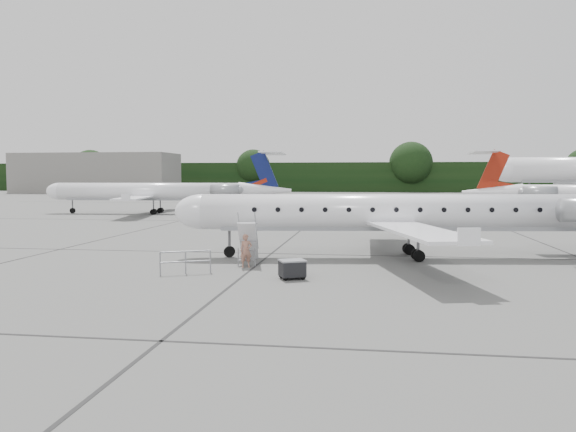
# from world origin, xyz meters

# --- Properties ---
(ground) EXTENTS (320.00, 320.00, 0.00)m
(ground) POSITION_xyz_m (0.00, 0.00, 0.00)
(ground) COLOR slate
(ground) RESTS_ON ground
(treeline) EXTENTS (260.00, 4.00, 8.00)m
(treeline) POSITION_xyz_m (0.00, 130.00, 4.00)
(treeline) COLOR black
(treeline) RESTS_ON ground
(terminal_building) EXTENTS (40.00, 14.00, 10.00)m
(terminal_building) POSITION_xyz_m (-70.00, 110.00, 5.00)
(terminal_building) COLOR slate
(terminal_building) RESTS_ON ground
(main_regional_jet) EXTENTS (28.33, 21.96, 6.72)m
(main_regional_jet) POSITION_xyz_m (-0.01, 5.92, 3.36)
(main_regional_jet) COLOR white
(main_regional_jet) RESTS_ON ground
(airstair) EXTENTS (1.11, 2.25, 2.10)m
(airstair) POSITION_xyz_m (-7.31, 2.92, 1.05)
(airstair) COLOR white
(airstair) RESTS_ON ground
(passenger) EXTENTS (0.68, 0.56, 1.58)m
(passenger) POSITION_xyz_m (-7.16, 1.70, 0.79)
(passenger) COLOR #9A6654
(passenger) RESTS_ON ground
(safety_railing) EXTENTS (2.02, 1.02, 1.00)m
(safety_railing) POSITION_xyz_m (-9.41, -0.44, 0.50)
(safety_railing) COLOR gray
(safety_railing) RESTS_ON ground
(baggage_cart) EXTENTS (1.26, 1.16, 0.87)m
(baggage_cart) POSITION_xyz_m (-4.58, -0.97, 0.44)
(baggage_cart) COLOR black
(baggage_cart) RESTS_ON ground
(bg_regional_left) EXTENTS (28.17, 21.19, 7.05)m
(bg_regional_left) POSITION_xyz_m (-26.43, 37.11, 3.53)
(bg_regional_left) COLOR white
(bg_regional_left) RESTS_ON ground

